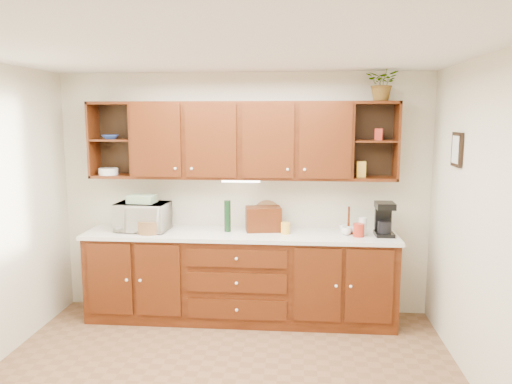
% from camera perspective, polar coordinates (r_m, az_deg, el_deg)
% --- Properties ---
extents(ceiling, '(4.00, 4.00, 0.00)m').
position_cam_1_polar(ceiling, '(3.68, -4.71, 15.85)').
color(ceiling, white).
rests_on(ceiling, back_wall).
extents(back_wall, '(4.00, 0.00, 4.00)m').
position_cam_1_polar(back_wall, '(5.44, -1.48, -0.22)').
color(back_wall, beige).
rests_on(back_wall, floor).
extents(right_wall, '(0.00, 3.50, 3.50)m').
position_cam_1_polar(right_wall, '(3.95, 25.63, -4.46)').
color(right_wall, beige).
rests_on(right_wall, floor).
extents(base_cabinets, '(3.20, 0.60, 0.90)m').
position_cam_1_polar(base_cabinets, '(5.35, -1.80, -9.75)').
color(base_cabinets, '#321205').
rests_on(base_cabinets, floor).
extents(countertop, '(3.24, 0.64, 0.04)m').
position_cam_1_polar(countertop, '(5.21, -1.84, -4.87)').
color(countertop, silver).
rests_on(countertop, base_cabinets).
extents(upper_cabinets, '(3.20, 0.33, 0.80)m').
position_cam_1_polar(upper_cabinets, '(5.22, -1.59, 5.94)').
color(upper_cabinets, '#321205').
rests_on(upper_cabinets, back_wall).
extents(undercabinet_light, '(0.40, 0.05, 0.02)m').
position_cam_1_polar(undercabinet_light, '(5.21, -1.75, 1.26)').
color(undercabinet_light, white).
rests_on(undercabinet_light, upper_cabinets).
extents(framed_picture, '(0.03, 0.24, 0.30)m').
position_cam_1_polar(framed_picture, '(4.71, 22.00, 4.51)').
color(framed_picture, black).
rests_on(framed_picture, right_wall).
extents(wicker_basket, '(0.31, 0.31, 0.13)m').
position_cam_1_polar(wicker_basket, '(5.28, -12.08, -3.93)').
color(wicker_basket, olive).
rests_on(wicker_basket, countertop).
extents(microwave, '(0.56, 0.39, 0.30)m').
position_cam_1_polar(microwave, '(5.41, -12.82, -2.77)').
color(microwave, beige).
rests_on(microwave, countertop).
extents(towel_stack, '(0.29, 0.23, 0.08)m').
position_cam_1_polar(towel_stack, '(5.37, -12.89, -0.78)').
color(towel_stack, '#CCD062').
rests_on(towel_stack, microwave).
extents(wine_bottle, '(0.08, 0.08, 0.33)m').
position_cam_1_polar(wine_bottle, '(5.23, -3.28, -2.76)').
color(wine_bottle, black).
rests_on(wine_bottle, countertop).
extents(woven_tray, '(0.31, 0.09, 0.30)m').
position_cam_1_polar(woven_tray, '(5.41, 1.26, -4.04)').
color(woven_tray, olive).
rests_on(woven_tray, countertop).
extents(bread_box, '(0.40, 0.29, 0.26)m').
position_cam_1_polar(bread_box, '(5.26, 0.85, -3.10)').
color(bread_box, '#321205').
rests_on(bread_box, countertop).
extents(mug_tree, '(0.24, 0.25, 0.28)m').
position_cam_1_polar(mug_tree, '(5.25, 10.52, -4.21)').
color(mug_tree, '#321205').
rests_on(mug_tree, countertop).
extents(canister_red, '(0.14, 0.14, 0.13)m').
position_cam_1_polar(canister_red, '(5.13, 11.65, -4.28)').
color(canister_red, '#AC2A19').
rests_on(canister_red, countertop).
extents(canister_white, '(0.11, 0.11, 0.18)m').
position_cam_1_polar(canister_white, '(5.20, 12.09, -3.86)').
color(canister_white, white).
rests_on(canister_white, countertop).
extents(canister_yellow, '(0.13, 0.13, 0.12)m').
position_cam_1_polar(canister_yellow, '(5.15, 3.40, -4.15)').
color(canister_yellow, gold).
rests_on(canister_yellow, countertop).
extents(coffee_maker, '(0.19, 0.24, 0.34)m').
position_cam_1_polar(coffee_maker, '(5.22, 14.44, -3.05)').
color(coffee_maker, black).
rests_on(coffee_maker, countertop).
extents(bowl_stack, '(0.23, 0.23, 0.04)m').
position_cam_1_polar(bowl_stack, '(5.53, -16.32, 6.05)').
color(bowl_stack, navy).
rests_on(bowl_stack, upper_cabinets).
extents(plate_stack, '(0.27, 0.27, 0.07)m').
position_cam_1_polar(plate_stack, '(5.56, -16.52, 2.26)').
color(plate_stack, white).
rests_on(plate_stack, upper_cabinets).
extents(pantry_box_yellow, '(0.09, 0.07, 0.16)m').
position_cam_1_polar(pantry_box_yellow, '(5.23, 11.92, 2.56)').
color(pantry_box_yellow, gold).
rests_on(pantry_box_yellow, upper_cabinets).
extents(pantry_box_red, '(0.10, 0.09, 0.12)m').
position_cam_1_polar(pantry_box_red, '(5.24, 13.89, 6.42)').
color(pantry_box_red, '#AC2A19').
rests_on(pantry_box_red, upper_cabinets).
extents(potted_plant, '(0.40, 0.38, 0.36)m').
position_cam_1_polar(potted_plant, '(5.22, 14.32, 12.00)').
color(potted_plant, '#999999').
rests_on(potted_plant, upper_cabinets).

